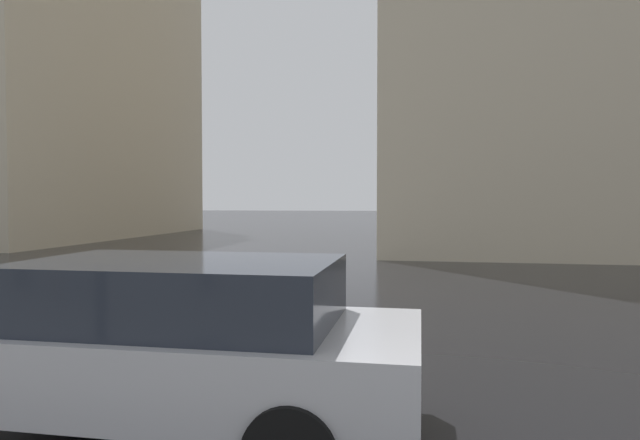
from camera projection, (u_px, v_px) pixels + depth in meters
zebra_crossing at (33, 302)px, 10.34m from camera, size 13.00×5.50×0.01m
car_silver at (170, 340)px, 4.47m from camera, size 1.85×4.10×1.41m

